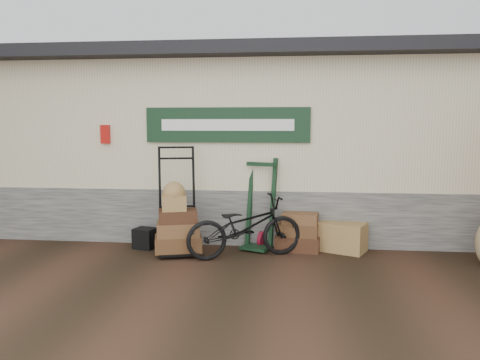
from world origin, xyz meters
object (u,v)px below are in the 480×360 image
object	(u,v)px
suitcase_stack	(298,231)
bicycle	(245,224)
green_barrow	(260,204)
porter_trolley	(177,199)
black_trunk	(145,238)
wicker_hamper	(342,237)

from	to	relation	value
suitcase_stack	bicycle	bearing A→B (deg)	-148.20
green_barrow	porter_trolley	bearing A→B (deg)	-142.05
suitcase_stack	bicycle	distance (m)	0.95
porter_trolley	bicycle	distance (m)	1.11
green_barrow	black_trunk	bearing A→B (deg)	-152.35
porter_trolley	bicycle	bearing A→B (deg)	-24.19
porter_trolley	bicycle	size ratio (longest dim) A/B	0.95
green_barrow	suitcase_stack	bearing A→B (deg)	19.57
porter_trolley	wicker_hamper	distance (m)	2.62
green_barrow	bicycle	bearing A→B (deg)	-88.30
suitcase_stack	wicker_hamper	bearing A→B (deg)	2.14
porter_trolley	black_trunk	bearing A→B (deg)	147.60
suitcase_stack	wicker_hamper	distance (m)	0.69
suitcase_stack	green_barrow	bearing A→B (deg)	177.55
porter_trolley	suitcase_stack	size ratio (longest dim) A/B	2.44
suitcase_stack	wicker_hamper	xyz separation A→B (m)	(0.68, 0.03, -0.08)
wicker_hamper	black_trunk	xyz separation A→B (m)	(-3.10, -0.18, -0.06)
suitcase_stack	wicker_hamper	size ratio (longest dim) A/B	0.99
suitcase_stack	black_trunk	xyz separation A→B (m)	(-2.41, -0.15, -0.14)
wicker_hamper	black_trunk	bearing A→B (deg)	-176.69
green_barrow	black_trunk	world-z (taller)	green_barrow
bicycle	wicker_hamper	bearing A→B (deg)	-92.99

